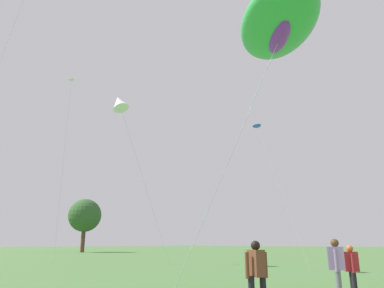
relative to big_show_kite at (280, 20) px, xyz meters
name	(u,v)px	position (x,y,z in m)	size (l,w,h in m)	color
big_show_kite	(280,20)	(0.00, 0.00, 0.00)	(9.66, 9.64, 11.27)	green
person_child_front	(257,271)	(-4.47, -1.35, -9.54)	(0.55, 0.48, 1.64)	black
person_redhead_woman	(352,268)	(-0.52, -2.01, -9.61)	(0.48, 0.45, 1.52)	black
person_short_left	(337,265)	(-1.47, -1.97, -9.51)	(0.57, 0.50, 1.70)	slate
small_kite_streamer_purple	(119,103)	(3.71, 16.99, 2.16)	(3.65, 4.33, 13.46)	white
small_kite_diamond_red	(258,128)	(9.71, 7.73, -0.71)	(1.20, 4.22, 10.14)	blue
small_kite_delta_white	(70,88)	(1.98, 22.34, 4.59)	(1.16, 1.96, 16.09)	white
tree_oak_right	(85,216)	(21.19, 52.03, -4.27)	(5.70, 5.70, 9.12)	#513823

